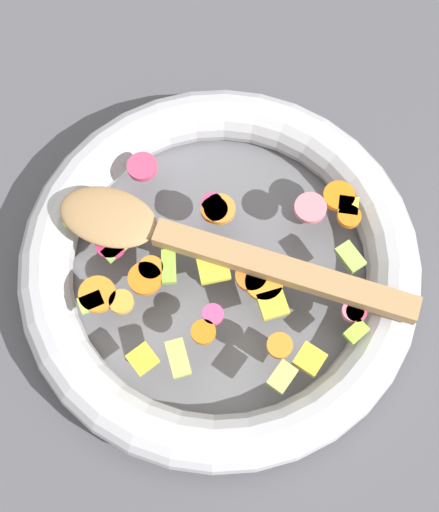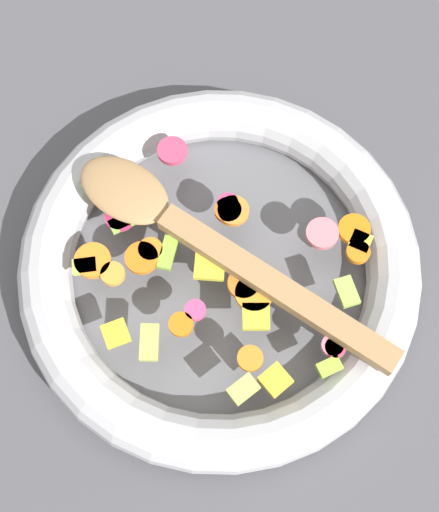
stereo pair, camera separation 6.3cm
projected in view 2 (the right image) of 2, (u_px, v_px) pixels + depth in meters
The scene contains 4 objects.
ground_plane at pixel (219, 274), 0.68m from camera, with size 4.00×4.00×0.00m, color #4C4C51.
skillet at pixel (219, 267), 0.66m from camera, with size 0.37×0.37×0.05m.
chopped_vegetables at pixel (215, 265), 0.63m from camera, with size 0.24×0.29×0.01m.
wooden_spoon at pixel (199, 238), 0.62m from camera, with size 0.07×0.33×0.01m.
Camera 2 is at (0.17, 0.14, 0.64)m, focal length 50.00 mm.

